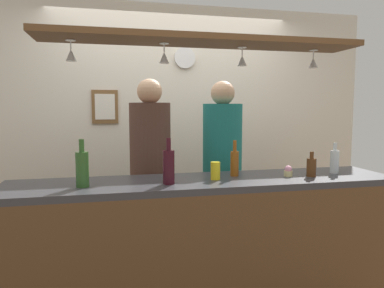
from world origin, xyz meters
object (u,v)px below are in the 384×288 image
bottle_beer_amber_tall (235,162)px  drink_can (215,171)px  bottle_soda_clear (335,161)px  bottle_wine_dark_red (169,166)px  wall_clock (185,58)px  picture_frame_caricature (105,107)px  bottle_beer_brown_stubby (311,167)px  person_middle_brown_shirt (150,163)px  picture_frame_lower_pair (219,114)px  cupcake (288,171)px  person_right_teal_shirt (222,161)px  bottle_champagne_green (82,168)px

bottle_beer_amber_tall → drink_can: size_ratio=2.13×
bottle_soda_clear → bottle_wine_dark_red: size_ratio=0.77×
bottle_wine_dark_red → wall_clock: bearing=74.7°
bottle_soda_clear → picture_frame_caricature: size_ratio=0.68×
drink_can → picture_frame_caricature: size_ratio=0.36×
bottle_beer_brown_stubby → wall_clock: 1.85m
person_middle_brown_shirt → bottle_beer_brown_stubby: person_middle_brown_shirt is taller
picture_frame_lower_pair → bottle_beer_amber_tall: bearing=-102.3°
bottle_wine_dark_red → bottle_soda_clear: bearing=5.1°
bottle_beer_brown_stubby → picture_frame_lower_pair: picture_frame_lower_pair is taller
drink_can → cupcake: size_ratio=1.56×
bottle_beer_amber_tall → picture_frame_caricature: (-0.93, 1.33, 0.40)m
person_right_teal_shirt → picture_frame_lower_pair: bearing=74.9°
person_middle_brown_shirt → bottle_beer_amber_tall: 0.77m
bottle_beer_brown_stubby → person_middle_brown_shirt: bearing=148.2°
bottle_beer_amber_tall → wall_clock: (-0.10, 1.32, 0.92)m
picture_frame_caricature → wall_clock: size_ratio=1.55×
picture_frame_caricature → cupcake: bearing=-47.6°
person_right_teal_shirt → bottle_beer_amber_tall: size_ratio=6.75×
person_right_teal_shirt → bottle_champagne_green: size_ratio=5.85×
picture_frame_lower_pair → picture_frame_caricature: bearing=180.0°
person_right_teal_shirt → picture_frame_caricature: bearing=141.5°
bottle_beer_amber_tall → bottle_wine_dark_red: size_ratio=0.87×
bottle_champagne_green → person_right_teal_shirt: bearing=30.9°
person_right_teal_shirt → picture_frame_caricature: 1.36m
drink_can → wall_clock: (0.07, 1.42, 0.96)m
bottle_champagne_green → drink_can: 0.88m
bottle_beer_brown_stubby → bottle_soda_clear: (0.24, 0.08, 0.02)m
drink_can → person_right_teal_shirt: bearing=68.6°
person_right_teal_shirt → drink_can: size_ratio=14.38×
person_middle_brown_shirt → picture_frame_caricature: 1.00m
person_right_teal_shirt → wall_clock: size_ratio=7.97×
bottle_beer_brown_stubby → cupcake: (-0.16, 0.04, -0.03)m
bottle_wine_dark_red → picture_frame_lower_pair: (0.80, 1.50, 0.31)m
bottle_soda_clear → picture_frame_lower_pair: bearing=109.4°
picture_frame_caricature → drink_can: bearing=-62.0°
bottle_soda_clear → drink_can: 0.95m
bottle_soda_clear → wall_clock: size_ratio=1.05×
bottle_champagne_green → bottle_soda_clear: bearing=2.5°
person_right_teal_shirt → bottle_champagne_green: (-1.12, -0.67, 0.09)m
bottle_wine_dark_red → wall_clock: 1.79m
bottle_beer_amber_tall → bottle_wine_dark_red: (-0.51, -0.17, 0.02)m
drink_can → picture_frame_lower_pair: 1.54m
bottle_soda_clear → picture_frame_lower_pair: size_ratio=0.77×
bottle_champagne_green → wall_clock: 1.96m
bottle_champagne_green → picture_frame_caricature: 1.52m
person_right_teal_shirt → wall_clock: (-0.17, 0.79, 0.99)m
bottle_beer_brown_stubby → bottle_beer_amber_tall: bottle_beer_amber_tall is taller
person_middle_brown_shirt → wall_clock: bearing=60.0°
bottle_soda_clear → bottle_champagne_green: bottle_champagne_green is taller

